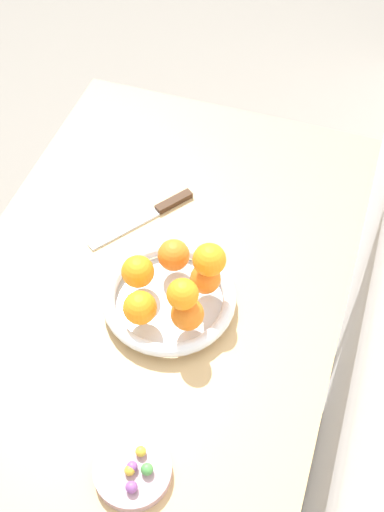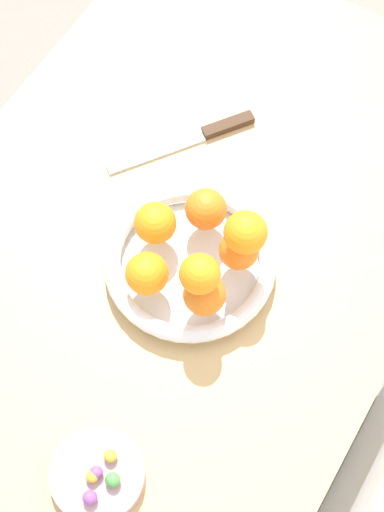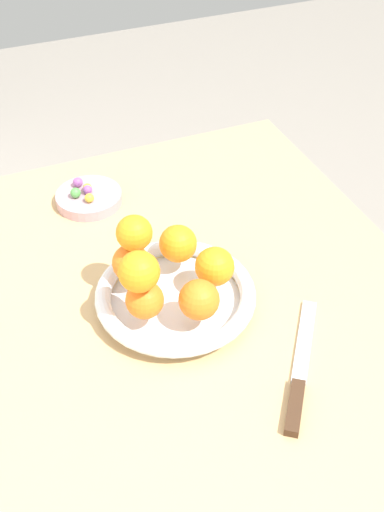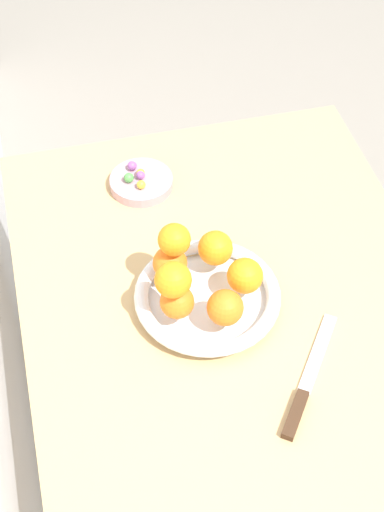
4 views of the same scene
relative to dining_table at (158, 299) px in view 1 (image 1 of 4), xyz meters
name	(u,v)px [view 1 (image 1 of 4)]	position (x,y,z in m)	size (l,w,h in m)	color
ground_plane	(167,421)	(0.00, 0.00, -0.65)	(6.00, 6.00, 0.00)	gray
dining_table	(158,299)	(0.00, 0.00, 0.00)	(1.10, 0.76, 0.74)	tan
fruit_bowl	(169,298)	(0.06, 0.05, 0.11)	(0.26, 0.26, 0.04)	silver
candy_dish	(133,470)	(0.39, 0.10, 0.10)	(0.13, 0.13, 0.02)	#B28C99
orange_0	(174,255)	(-0.01, 0.04, 0.16)	(0.06, 0.06, 0.06)	orange
orange_1	(138,272)	(0.05, -0.02, 0.16)	(0.06, 0.06, 0.06)	orange
orange_2	(140,308)	(0.12, 0.02, 0.16)	(0.06, 0.06, 0.06)	orange
orange_3	(187,314)	(0.11, 0.10, 0.16)	(0.06, 0.06, 0.06)	orange
orange_4	(205,279)	(0.02, 0.11, 0.16)	(0.06, 0.06, 0.06)	orange
orange_5	(209,260)	(0.02, 0.12, 0.22)	(0.06, 0.06, 0.06)	orange
orange_6	(183,294)	(0.11, 0.10, 0.22)	(0.06, 0.06, 0.06)	orange
candy_ball_0	(131,487)	(0.42, 0.11, 0.12)	(0.02, 0.02, 0.02)	#8C4C99
candy_ball_1	(141,451)	(0.36, 0.11, 0.12)	(0.02, 0.02, 0.02)	gold
candy_ball_2	(132,467)	(0.39, 0.10, 0.12)	(0.02, 0.02, 0.02)	#8C4C99
candy_ball_3	(130,470)	(0.40, 0.10, 0.12)	(0.02, 0.02, 0.02)	gold
candy_ball_4	(147,469)	(0.39, 0.13, 0.12)	(0.02, 0.02, 0.02)	#4C9947
knife	(151,214)	(-0.15, -0.07, 0.09)	(0.22, 0.17, 0.01)	#3F2819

